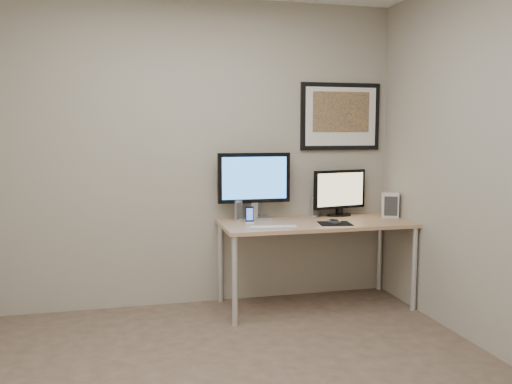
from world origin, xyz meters
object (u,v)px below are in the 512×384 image
Objects in this scene: speaker_left at (238,211)px; desk at (315,229)px; keyboard at (273,227)px; speaker_right at (315,207)px; framed_art at (340,116)px; monitor_large at (254,183)px; fan_unit at (390,205)px; monitor_tv at (340,192)px; phone_dock at (250,215)px.

desk is at bearing -23.13° from speaker_left.
desk is 4.18× the size of keyboard.
desk is 8.93× the size of speaker_right.
framed_art is 1.19× the size of monitor_large.
framed_art is 1.96× the size of keyboard.
monitor_large reaches higher than speaker_right.
desk is 0.74m from fan_unit.
keyboard is at bearing -160.53° from monitor_tv.
monitor_tv reaches higher than fan_unit.
keyboard is at bearing -83.29° from monitor_large.
speaker_left is at bearing -166.27° from monitor_large.
speaker_right is (0.09, 0.27, 0.16)m from desk.
framed_art is at bearing 13.48° from speaker_right.
speaker_left reaches higher than phone_dock.
phone_dock is at bearing -156.93° from fan_unit.
fan_unit is (0.72, 0.05, 0.17)m from desk.
speaker_left is (-0.97, -0.13, -0.81)m from framed_art.
monitor_tv is at bearing 37.35° from desk.
speaker_right reaches higher than phone_dock.
phone_dock is (-0.56, 0.03, 0.14)m from desk.
monitor_tv is 3.03× the size of speaker_left.
monitor_tv is 0.46m from fan_unit.
monitor_tv is at bearing 0.98° from monitor_large.
speaker_right is 0.47× the size of keyboard.
monitor_large reaches higher than phone_dock.
framed_art is at bearing 2.54° from speaker_left.
desk is at bearing -25.90° from monitor_large.
speaker_left is (-0.15, -0.03, -0.23)m from monitor_large.
monitor_large is 3.52× the size of speaker_right.
speaker_left is at bearing -175.08° from speaker_right.
monitor_tv is (-0.03, -0.09, -0.67)m from framed_art.
fan_unit reaches higher than phone_dock.
monitor_large is 3.66× the size of speaker_left.
monitor_tv is 0.95m from speaker_left.
fan_unit reaches higher than desk.
monitor_tv is 0.26m from speaker_right.
speaker_left is 0.71m from speaker_right.
fan_unit is at bearing 21.03° from keyboard.
fan_unit is (1.15, 0.26, 0.10)m from keyboard.
phone_dock is (-0.65, -0.23, -0.02)m from speaker_right.
fan_unit is at bearing -8.09° from monitor_large.
monitor_tv is 1.37× the size of keyboard.
speaker_left is 0.46m from keyboard.
framed_art is 5.20× the size of phone_dock.
phone_dock is (-0.09, -0.20, -0.25)m from monitor_large.
monitor_large is 4.38× the size of phone_dock.
desk is 0.48m from keyboard.
framed_art is 4.18× the size of speaker_right.
speaker_right is at bearing -176.63° from fan_unit.
speaker_right is (-0.23, 0.03, -0.13)m from monitor_tv.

